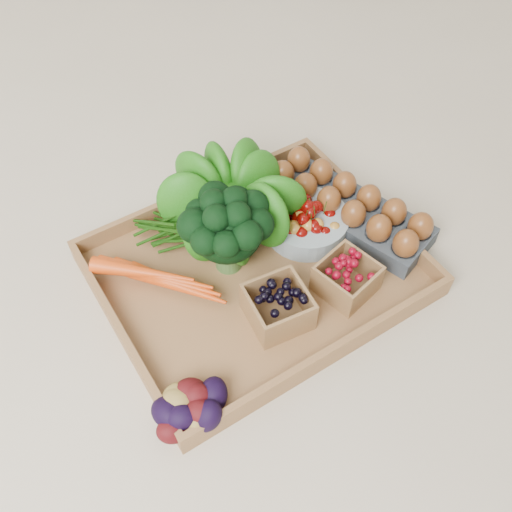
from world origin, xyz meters
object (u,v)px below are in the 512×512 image
broccoli (227,243)px  egg_carton (347,211)px  cherry_bowl (307,223)px  tray (256,273)px

broccoli → egg_carton: broccoli is taller
cherry_bowl → tray: bearing=-167.0°
tray → cherry_bowl: (0.14, 0.03, 0.03)m
tray → egg_carton: (0.22, 0.02, 0.03)m
broccoli → egg_carton: 0.26m
cherry_bowl → egg_carton: cherry_bowl is taller
broccoli → cherry_bowl: 0.18m
tray → egg_carton: egg_carton is taller
tray → cherry_bowl: cherry_bowl is taller
broccoli → cherry_bowl: broccoli is taller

